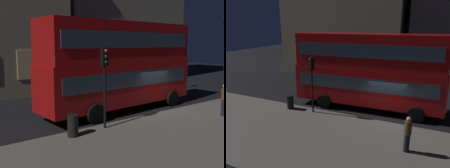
{
  "view_description": "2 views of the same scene",
  "coord_description": "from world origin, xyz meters",
  "views": [
    {
      "loc": [
        -12.48,
        -11.71,
        4.22
      ],
      "look_at": [
        -3.28,
        0.31,
        1.98
      ],
      "focal_mm": 43.58,
      "sensor_mm": 36.0,
      "label": 1
    },
    {
      "loc": [
        2.63,
        -13.42,
        6.26
      ],
      "look_at": [
        -3.83,
        0.76,
        1.79
      ],
      "focal_mm": 34.4,
      "sensor_mm": 36.0,
      "label": 2
    }
  ],
  "objects": [
    {
      "name": "litter_bin",
      "position": [
        -6.75,
        -1.36,
        0.62
      ],
      "size": [
        0.49,
        0.49,
        0.99
      ],
      "primitive_type": "cylinder",
      "color": "black",
      "rests_on": "sidewalk_slab"
    },
    {
      "name": "pedestrian",
      "position": [
        1.84,
        -3.55,
        1.08
      ],
      "size": [
        0.36,
        0.36,
        1.85
      ],
      "rotation": [
        0.0,
        0.0,
        0.25
      ],
      "color": "black",
      "rests_on": "sidewalk_slab"
    },
    {
      "name": "double_decker_bus",
      "position": [
        -1.77,
        1.41,
        3.07
      ],
      "size": [
        10.85,
        3.27,
        5.53
      ],
      "rotation": [
        0.0,
        0.0,
        0.05
      ],
      "color": "#9E0C0C",
      "rests_on": "ground"
    },
    {
      "name": "ground_plane",
      "position": [
        0.0,
        0.0,
        0.0
      ],
      "size": [
        80.0,
        80.0,
        0.0
      ],
      "primitive_type": "plane",
      "color": "black"
    },
    {
      "name": "sidewalk_slab",
      "position": [
        0.0,
        -4.3,
        0.06
      ],
      "size": [
        44.0,
        7.3,
        0.12
      ],
      "primitive_type": "cube",
      "color": "#5B564F",
      "rests_on": "ground"
    },
    {
      "name": "traffic_light_far_side",
      "position": [
        6.82,
        4.3,
        2.96
      ],
      "size": [
        0.34,
        0.37,
        4.12
      ],
      "rotation": [
        0.0,
        0.0,
        3.22
      ],
      "color": "black",
      "rests_on": "ground"
    },
    {
      "name": "traffic_light_near_kerb",
      "position": [
        -4.89,
        -1.24,
        2.95
      ],
      "size": [
        0.35,
        0.38,
        3.94
      ],
      "rotation": [
        0.0,
        0.0,
        -0.11
      ],
      "color": "black",
      "rests_on": "sidewalk_slab"
    }
  ]
}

